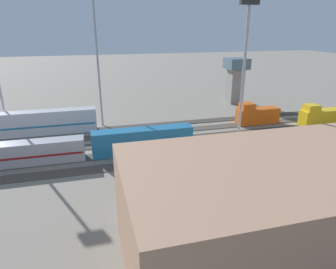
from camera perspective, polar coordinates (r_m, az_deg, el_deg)
The scene contains 11 objects.
ground_plane at distance 59.31m, azimuth -6.43°, elevation -1.62°, with size 400.00×400.00×0.00m, color gray.
track_bed_0 at distance 68.62m, azimuth -7.73°, elevation 1.40°, with size 140.00×2.80×0.12m, color #3D3833.
track_bed_1 at distance 63.93m, azimuth -7.13°, elevation 0.02°, with size 140.00×2.80×0.12m, color #4C443D.
track_bed_2 at distance 59.29m, azimuth -6.44°, elevation -1.56°, with size 140.00×2.80×0.12m, color #3D3833.
track_bed_3 at distance 54.71m, azimuth -5.62°, elevation -3.42°, with size 140.00×2.80×0.12m, color #4C443D.
track_bed_4 at distance 50.22m, azimuth -4.66°, elevation -5.61°, with size 140.00×2.80×0.12m, color #4C443D.
train_on_track_2 at distance 77.13m, azimuth 26.99°, elevation 3.08°, with size 10.00×3.00×5.00m.
train_on_track_1 at distance 73.07m, azimuth 16.50°, elevation 3.61°, with size 10.00×3.00×5.00m.
light_mast_1 at distance 47.06m, azimuth 14.37°, elevation 13.05°, with size 2.80×0.70×25.69m.
light_mast_2 at distance 68.14m, azimuth -13.49°, elevation 16.43°, with size 2.80×0.70×28.64m.
control_tower at distance 91.49m, azimuth 12.76°, elevation 10.63°, with size 6.00×6.00×13.03m.
Camera 1 is at (7.73, 54.68, 21.64)m, focal length 31.99 mm.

